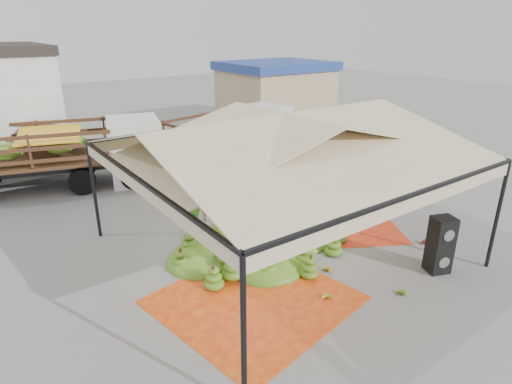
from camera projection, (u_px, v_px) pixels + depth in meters
ground at (280, 250)px, 12.52m from camera, size 90.00×90.00×0.00m
canopy_tent at (283, 140)px, 11.33m from camera, size 8.10×8.10×4.00m
building_tan at (275, 95)px, 27.06m from camera, size 6.30×5.30×4.10m
tarp_left at (254, 300)px, 10.22m from camera, size 4.74×4.58×0.01m
tarp_right at (338, 221)px, 14.36m from camera, size 4.94×5.00×0.01m
banana_heap at (259, 231)px, 12.36m from camera, size 6.64×6.06×1.16m
hand_yellow_a at (326, 270)px, 11.33m from camera, size 0.43×0.37×0.18m
hand_yellow_b at (326, 298)px, 10.16m from camera, size 0.51×0.50×0.18m
hand_red_a at (445, 268)px, 11.41m from camera, size 0.43×0.37×0.18m
hand_red_b at (427, 242)px, 12.73m from camera, size 0.58×0.56×0.21m
hand_green at (400, 293)px, 10.34m from camera, size 0.45×0.39×0.18m
hanging_bunches at (280, 164)px, 11.59m from camera, size 3.24×0.24×0.20m
speaker_stack at (440, 245)px, 11.17m from camera, size 0.70×0.66×1.56m
banana_leaves at (186, 237)px, 13.29m from camera, size 0.96×1.36×3.70m
vendor at (199, 199)px, 14.11m from camera, size 0.63×0.46×1.61m
truck_left at (71, 148)px, 17.02m from camera, size 7.98×4.62×2.59m
truck_right at (237, 130)px, 20.79m from camera, size 7.07×3.70×2.31m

